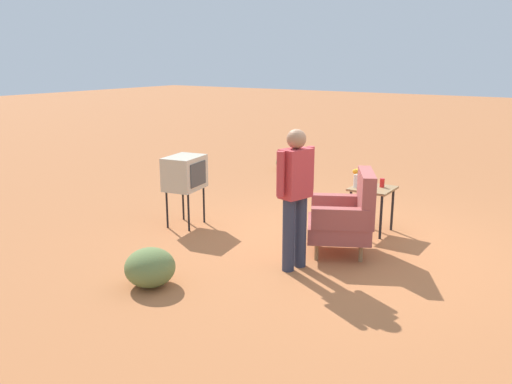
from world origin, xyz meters
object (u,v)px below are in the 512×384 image
at_px(armchair, 347,216).
at_px(bottle_short_clear, 359,178).
at_px(tv_on_stand, 185,173).
at_px(flower_vase, 357,177).
at_px(soda_can_red, 382,183).
at_px(person_standing, 295,191).
at_px(side_table, 372,194).

relative_size(armchair, bottle_short_clear, 5.30).
relative_size(tv_on_stand, flower_vase, 3.89).
xyz_separation_m(armchair, soda_can_red, (-1.09, 0.03, 0.21)).
xyz_separation_m(tv_on_stand, flower_vase, (-1.11, 2.18, 0.01)).
distance_m(person_standing, soda_can_red, 1.92).
bearing_deg(armchair, tv_on_stand, -84.74).
xyz_separation_m(bottle_short_clear, flower_vase, (0.16, 0.03, 0.05)).
height_order(bottle_short_clear, soda_can_red, bottle_short_clear).
bearing_deg(soda_can_red, bottle_short_clear, -82.65).
distance_m(tv_on_stand, person_standing, 2.22).
height_order(armchair, tv_on_stand, armchair).
xyz_separation_m(armchair, bottle_short_clear, (-1.05, -0.29, 0.25)).
distance_m(tv_on_stand, flower_vase, 2.45).
xyz_separation_m(tv_on_stand, bottle_short_clear, (-1.27, 2.15, -0.04)).
bearing_deg(flower_vase, tv_on_stand, -63.05).
xyz_separation_m(side_table, soda_can_red, (-0.10, 0.10, 0.16)).
height_order(side_table, flower_vase, flower_vase).
height_order(bottle_short_clear, flower_vase, flower_vase).
bearing_deg(tv_on_stand, flower_vase, 116.95).
height_order(armchair, person_standing, person_standing).
bearing_deg(bottle_short_clear, side_table, 76.96).
xyz_separation_m(armchair, person_standing, (0.78, -0.30, 0.44)).
relative_size(soda_can_red, flower_vase, 0.46).
relative_size(tv_on_stand, soda_can_red, 8.44).
distance_m(armchair, soda_can_red, 1.11).
bearing_deg(flower_vase, side_table, 119.15).
xyz_separation_m(armchair, flower_vase, (-0.89, -0.26, 0.29)).
bearing_deg(tv_on_stand, bottle_short_clear, 120.63).
bearing_deg(side_table, bottle_short_clear, -103.04).
bearing_deg(side_table, tv_on_stand, -62.87).
bearing_deg(soda_can_red, armchair, -1.83).
bearing_deg(flower_vase, person_standing, -1.53).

